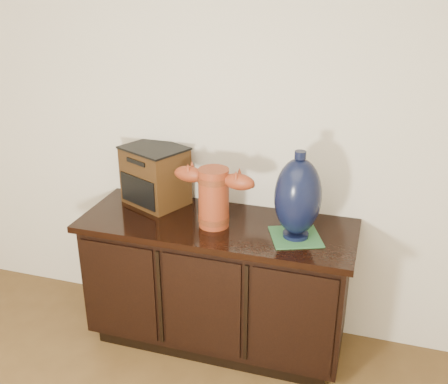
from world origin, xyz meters
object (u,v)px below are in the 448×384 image
(tv_radio, at_px, (155,175))
(spray_can, at_px, (212,199))
(terracotta_vessel, at_px, (214,194))
(lamp_base, at_px, (298,197))
(sideboard, at_px, (217,282))

(tv_radio, xyz_separation_m, spray_can, (0.35, -0.06, -0.07))
(terracotta_vessel, distance_m, lamp_base, 0.43)
(sideboard, bearing_deg, terracotta_vessel, -99.54)
(sideboard, height_order, terracotta_vessel, terracotta_vessel)
(terracotta_vessel, height_order, spray_can, terracotta_vessel)
(tv_radio, distance_m, spray_can, 0.37)
(sideboard, xyz_separation_m, lamp_base, (0.43, -0.04, 0.59))
(terracotta_vessel, bearing_deg, lamp_base, 4.74)
(terracotta_vessel, distance_m, tv_radio, 0.44)
(sideboard, bearing_deg, lamp_base, -5.15)
(tv_radio, height_order, spray_can, tv_radio)
(spray_can, bearing_deg, tv_radio, 170.31)
(spray_can, bearing_deg, sideboard, -57.75)
(tv_radio, height_order, lamp_base, lamp_base)
(terracotta_vessel, height_order, tv_radio, tv_radio)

